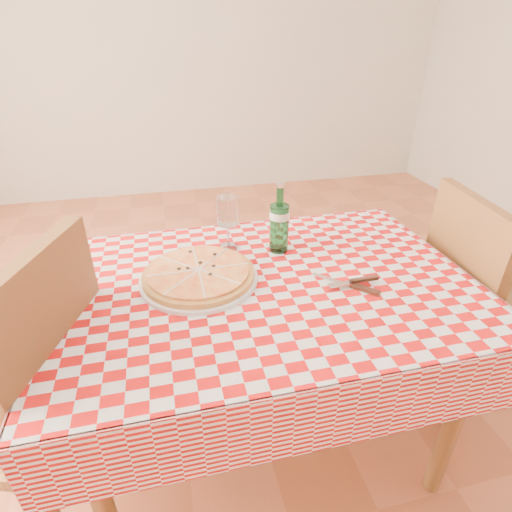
{
  "coord_description": "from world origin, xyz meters",
  "views": [
    {
      "loc": [
        -0.28,
        -1.03,
        1.45
      ],
      "look_at": [
        -0.02,
        0.06,
        0.82
      ],
      "focal_mm": 28.0,
      "sensor_mm": 36.0,
      "label": 1
    }
  ],
  "objects_px": {
    "dining_table": "(266,306)",
    "wine_glass": "(228,223)",
    "water_bottle": "(279,218)",
    "chair_far": "(32,387)",
    "chair_near": "(477,300)",
    "pizza_plate": "(199,274)"
  },
  "relations": [
    {
      "from": "dining_table",
      "to": "wine_glass",
      "type": "height_order",
      "value": "wine_glass"
    },
    {
      "from": "water_bottle",
      "to": "wine_glass",
      "type": "height_order",
      "value": "water_bottle"
    },
    {
      "from": "chair_far",
      "to": "water_bottle",
      "type": "distance_m",
      "value": 0.91
    },
    {
      "from": "water_bottle",
      "to": "wine_glass",
      "type": "distance_m",
      "value": 0.18
    },
    {
      "from": "chair_far",
      "to": "wine_glass",
      "type": "bearing_deg",
      "value": -132.13
    },
    {
      "from": "dining_table",
      "to": "water_bottle",
      "type": "height_order",
      "value": "water_bottle"
    },
    {
      "from": "chair_near",
      "to": "chair_far",
      "type": "height_order",
      "value": "chair_far"
    },
    {
      "from": "wine_glass",
      "to": "water_bottle",
      "type": "bearing_deg",
      "value": -20.11
    },
    {
      "from": "pizza_plate",
      "to": "wine_glass",
      "type": "relative_size",
      "value": 1.91
    },
    {
      "from": "chair_far",
      "to": "water_bottle",
      "type": "relative_size",
      "value": 4.01
    },
    {
      "from": "chair_far",
      "to": "pizza_plate",
      "type": "bearing_deg",
      "value": -143.95
    },
    {
      "from": "chair_far",
      "to": "pizza_plate",
      "type": "distance_m",
      "value": 0.57
    },
    {
      "from": "dining_table",
      "to": "chair_near",
      "type": "height_order",
      "value": "chair_near"
    },
    {
      "from": "chair_far",
      "to": "chair_near",
      "type": "bearing_deg",
      "value": -158.33
    },
    {
      "from": "pizza_plate",
      "to": "wine_glass",
      "type": "distance_m",
      "value": 0.25
    },
    {
      "from": "chair_near",
      "to": "pizza_plate",
      "type": "height_order",
      "value": "chair_near"
    },
    {
      "from": "dining_table",
      "to": "chair_near",
      "type": "bearing_deg",
      "value": -1.26
    },
    {
      "from": "chair_near",
      "to": "wine_glass",
      "type": "xyz_separation_m",
      "value": [
        -0.91,
        0.27,
        0.3
      ]
    },
    {
      "from": "pizza_plate",
      "to": "water_bottle",
      "type": "distance_m",
      "value": 0.34
    },
    {
      "from": "dining_table",
      "to": "chair_far",
      "type": "bearing_deg",
      "value": -171.53
    },
    {
      "from": "pizza_plate",
      "to": "water_bottle",
      "type": "xyz_separation_m",
      "value": [
        0.3,
        0.13,
        0.1
      ]
    },
    {
      "from": "pizza_plate",
      "to": "chair_far",
      "type": "bearing_deg",
      "value": -162.37
    }
  ]
}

